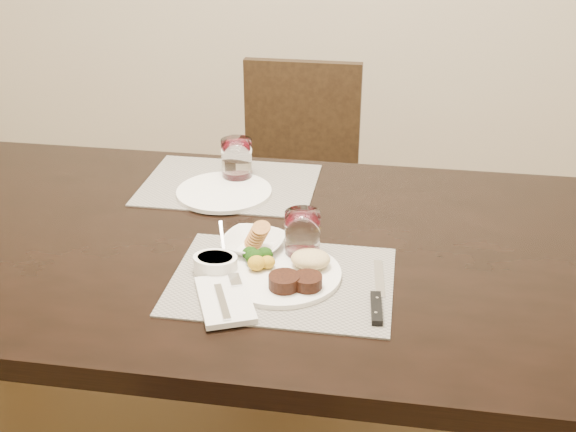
% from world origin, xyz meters
% --- Properties ---
extents(dining_table, '(2.00, 1.00, 0.75)m').
position_xyz_m(dining_table, '(0.00, 0.00, 0.67)').
color(dining_table, black).
rests_on(dining_table, ground).
extents(chair_far, '(0.42, 0.42, 0.90)m').
position_xyz_m(chair_far, '(0.00, 0.93, 0.50)').
color(chair_far, black).
rests_on(chair_far, ground).
extents(placemat_near, '(0.46, 0.34, 0.00)m').
position_xyz_m(placemat_near, '(0.13, -0.16, 0.75)').
color(placemat_near, gray).
rests_on(placemat_near, dining_table).
extents(placemat_far, '(0.46, 0.34, 0.00)m').
position_xyz_m(placemat_far, '(-0.09, 0.29, 0.75)').
color(placemat_far, gray).
rests_on(placemat_far, dining_table).
extents(dinner_plate, '(0.26, 0.26, 0.05)m').
position_xyz_m(dinner_plate, '(0.14, -0.15, 0.77)').
color(dinner_plate, white).
rests_on(dinner_plate, placemat_near).
extents(napkin_fork, '(0.16, 0.20, 0.02)m').
position_xyz_m(napkin_fork, '(0.03, -0.27, 0.76)').
color(napkin_fork, white).
rests_on(napkin_fork, placemat_near).
extents(steak_knife, '(0.03, 0.25, 0.01)m').
position_xyz_m(steak_knife, '(0.33, -0.22, 0.76)').
color(steak_knife, silver).
rests_on(steak_knife, placemat_near).
extents(cracker_bowl, '(0.15, 0.15, 0.06)m').
position_xyz_m(cracker_bowl, '(0.05, -0.05, 0.77)').
color(cracker_bowl, white).
rests_on(cracker_bowl, placemat_near).
extents(sauce_ramekin, '(0.10, 0.14, 0.08)m').
position_xyz_m(sauce_ramekin, '(-0.01, -0.16, 0.77)').
color(sauce_ramekin, white).
rests_on(sauce_ramekin, placemat_near).
extents(wine_glass_near, '(0.08, 0.08, 0.11)m').
position_xyz_m(wine_glass_near, '(0.16, -0.06, 0.80)').
color(wine_glass_near, silver).
rests_on(wine_glass_near, placemat_near).
extents(far_plate, '(0.25, 0.25, 0.01)m').
position_xyz_m(far_plate, '(-0.09, 0.23, 0.76)').
color(far_plate, white).
rests_on(far_plate, placemat_far).
extents(wine_glass_far, '(0.08, 0.08, 0.11)m').
position_xyz_m(wine_glass_far, '(-0.08, 0.33, 0.80)').
color(wine_glass_far, silver).
rests_on(wine_glass_far, placemat_far).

